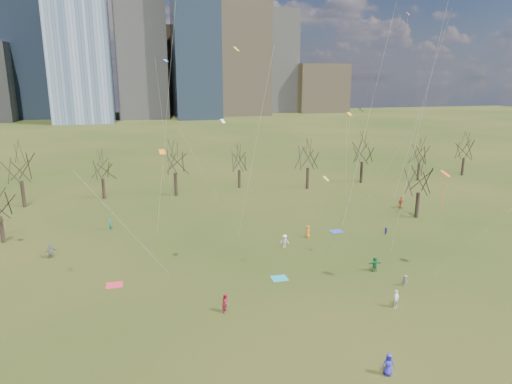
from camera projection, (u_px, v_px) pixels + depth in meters
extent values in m
plane|color=black|center=(288.00, 292.00, 43.74)|extent=(500.00, 500.00, 0.00)
cube|color=slate|center=(139.00, 20.00, 222.42)|extent=(24.00, 24.00, 95.00)
cube|color=#384C66|center=(195.00, 8.00, 218.29)|extent=(22.00, 22.00, 105.00)
cube|color=#726347|center=(240.00, 48.00, 247.76)|extent=(28.00, 28.00, 72.00)
cube|color=#384C66|center=(33.00, 52.00, 227.21)|extent=(25.00, 25.00, 65.00)
cube|color=slate|center=(276.00, 62.00, 269.74)|extent=(22.00, 22.00, 58.00)
cube|color=#726347|center=(164.00, 71.00, 264.18)|extent=(30.00, 30.00, 48.00)
cube|color=#726347|center=(318.00, 88.00, 274.92)|extent=(30.00, 28.00, 28.00)
cylinder|color=black|center=(23.00, 194.00, 72.08)|extent=(0.55, 0.55, 4.28)
cylinder|color=black|center=(104.00, 189.00, 77.02)|extent=(0.52, 0.52, 3.60)
cylinder|color=black|center=(176.00, 184.00, 79.01)|extent=(0.54, 0.54, 4.05)
cylinder|color=black|center=(239.00, 179.00, 84.89)|extent=(0.51, 0.51, 3.38)
cylinder|color=black|center=(308.00, 178.00, 84.05)|extent=(0.54, 0.54, 3.96)
cylinder|color=black|center=(361.00, 172.00, 88.89)|extent=(0.54, 0.54, 4.14)
cylinder|color=black|center=(418.00, 172.00, 91.01)|extent=(0.52, 0.52, 3.51)
cylinder|color=black|center=(463.00, 166.00, 95.84)|extent=(0.53, 0.53, 3.74)
cylinder|color=black|center=(2.00, 230.00, 56.50)|extent=(0.51, 0.51, 3.38)
cylinder|color=black|center=(417.00, 205.00, 66.62)|extent=(0.53, 0.53, 3.83)
cube|color=teal|center=(279.00, 278.00, 46.69)|extent=(1.60, 1.50, 0.03)
cube|color=#2544AE|center=(336.00, 231.00, 60.99)|extent=(1.60, 1.50, 0.03)
cube|color=red|center=(114.00, 285.00, 45.17)|extent=(1.60, 1.50, 0.03)
imported|color=#2D29B4|center=(388.00, 365.00, 31.33)|extent=(0.93, 0.79, 1.63)
imported|color=silver|center=(396.00, 299.00, 40.60)|extent=(0.72, 0.62, 1.66)
imported|color=#B61A3B|center=(226.00, 303.00, 39.86)|extent=(0.96, 1.03, 1.70)
imported|color=slate|center=(405.00, 280.00, 44.92)|extent=(0.52, 0.79, 1.14)
imported|color=#1A773B|center=(375.00, 264.00, 48.18)|extent=(1.59, 0.60, 1.68)
imported|color=#23269B|center=(386.00, 231.00, 59.68)|extent=(0.38, 0.49, 0.98)
imported|color=silver|center=(285.00, 241.00, 55.08)|extent=(1.21, 1.00, 1.63)
imported|color=#B8351A|center=(401.00, 202.00, 71.85)|extent=(1.14, 0.76, 1.80)
imported|color=slate|center=(50.00, 251.00, 51.85)|extent=(1.56, 1.16, 1.64)
imported|color=orange|center=(308.00, 232.00, 58.49)|extent=(0.79, 0.93, 1.61)
imported|color=#1C7F6A|center=(110.00, 224.00, 61.35)|extent=(0.58, 0.71, 1.69)
plane|color=orange|center=(162.00, 152.00, 41.74)|extent=(0.83, 0.75, 0.37)
cylinder|color=silver|center=(128.00, 229.00, 38.98)|extent=(6.89, 7.19, 12.00)
cylinder|color=orange|center=(163.00, 169.00, 42.13)|extent=(0.04, 0.04, 2.70)
plane|color=yellow|center=(236.00, 49.00, 49.79)|extent=(0.94, 0.95, 0.48)
cylinder|color=silver|center=(254.00, 151.00, 49.55)|extent=(2.27, 6.73, 21.65)
plane|color=#FC491C|center=(445.00, 173.00, 41.78)|extent=(1.28, 1.25, 0.51)
cylinder|color=silver|center=(479.00, 237.00, 39.90)|extent=(2.57, 7.30, 10.06)
cylinder|color=#FC491C|center=(443.00, 193.00, 42.23)|extent=(0.04, 0.04, 3.15)
cylinder|color=silver|center=(167.00, 113.00, 48.23)|extent=(3.20, 8.27, 29.95)
cylinder|color=silver|center=(374.00, 96.00, 54.06)|extent=(4.70, 3.63, 33.03)
plane|color=green|center=(361.00, 110.00, 58.38)|extent=(0.80, 0.99, 0.60)
cylinder|color=silver|center=(384.00, 172.00, 56.31)|extent=(2.57, 8.88, 14.60)
plane|color=blue|center=(166.00, 60.00, 65.91)|extent=(1.02, 1.00, 0.37)
cylinder|color=silver|center=(165.00, 137.00, 63.82)|extent=(2.00, 9.40, 21.02)
plane|color=#FDA815|center=(350.00, 114.00, 70.36)|extent=(1.04, 0.95, 0.45)
cylinder|color=silver|center=(346.00, 158.00, 69.74)|extent=(2.53, 4.11, 13.18)
cylinder|color=#FDA815|center=(349.00, 125.00, 70.79)|extent=(0.04, 0.04, 3.00)
plane|color=#CDE824|center=(326.00, 179.00, 46.07)|extent=(0.87, 0.87, 0.44)
cylinder|color=silver|center=(336.00, 231.00, 43.64)|extent=(0.81, 7.24, 8.68)
plane|color=#DE5164|center=(408.00, 13.00, 66.08)|extent=(0.90, 0.87, 0.47)
cylinder|color=silver|center=(420.00, 111.00, 66.90)|extent=(2.75, 6.15, 27.66)
cylinder|color=#DE5164|center=(407.00, 24.00, 66.42)|extent=(0.04, 0.04, 2.40)
plane|color=silver|center=(223.00, 121.00, 63.52)|extent=(0.95, 0.87, 0.52)
cylinder|color=silver|center=(204.00, 174.00, 59.85)|extent=(6.95, 9.30, 12.73)
cylinder|color=silver|center=(422.00, 113.00, 42.41)|extent=(0.62, 8.01, 30.74)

